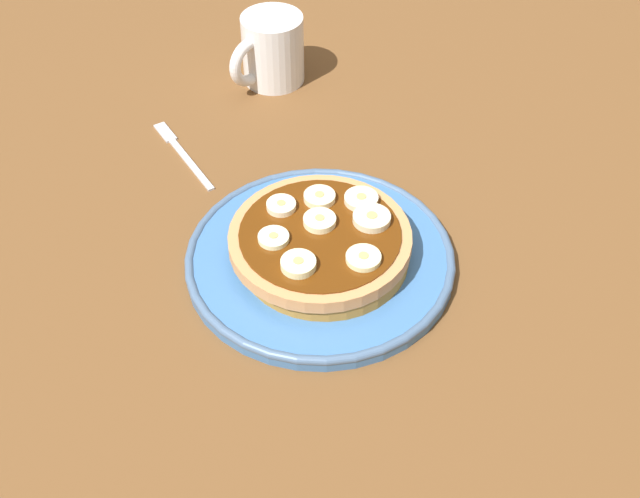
{
  "coord_description": "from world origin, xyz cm",
  "views": [
    {
      "loc": [
        37.03,
        33.96,
        52.15
      ],
      "look_at": [
        0.0,
        0.0,
        1.9
      ],
      "focal_mm": 44.54,
      "sensor_mm": 36.0,
      "label": 1
    }
  ],
  "objects_px": {
    "banana_slice_3": "(319,198)",
    "banana_slice_7": "(280,207)",
    "plate": "(320,258)",
    "banana_slice_5": "(358,198)",
    "pancake_stack": "(325,244)",
    "banana_slice_6": "(372,219)",
    "banana_slice_4": "(274,238)",
    "banana_slice_2": "(364,258)",
    "fork": "(180,150)",
    "banana_slice_0": "(320,221)",
    "banana_slice_1": "(298,264)",
    "coffee_mug": "(271,49)"
  },
  "relations": [
    {
      "from": "banana_slice_0",
      "to": "banana_slice_7",
      "type": "xyz_separation_m",
      "value": [
        0.01,
        -0.04,
        -0.0
      ]
    },
    {
      "from": "banana_slice_4",
      "to": "banana_slice_6",
      "type": "height_order",
      "value": "banana_slice_6"
    },
    {
      "from": "banana_slice_4",
      "to": "fork",
      "type": "relative_size",
      "value": 0.21
    },
    {
      "from": "fork",
      "to": "banana_slice_0",
      "type": "bearing_deg",
      "value": 86.58
    },
    {
      "from": "banana_slice_4",
      "to": "banana_slice_7",
      "type": "bearing_deg",
      "value": -143.67
    },
    {
      "from": "banana_slice_2",
      "to": "banana_slice_6",
      "type": "xyz_separation_m",
      "value": [
        -0.04,
        -0.03,
        0.0
      ]
    },
    {
      "from": "banana_slice_6",
      "to": "fork",
      "type": "xyz_separation_m",
      "value": [
        0.02,
        -0.24,
        -0.04
      ]
    },
    {
      "from": "banana_slice_1",
      "to": "banana_slice_3",
      "type": "relative_size",
      "value": 1.04
    },
    {
      "from": "banana_slice_7",
      "to": "fork",
      "type": "xyz_separation_m",
      "value": [
        -0.02,
        -0.17,
        -0.04
      ]
    },
    {
      "from": "banana_slice_5",
      "to": "banana_slice_0",
      "type": "bearing_deg",
      "value": -4.89
    },
    {
      "from": "banana_slice_0",
      "to": "banana_slice_4",
      "type": "xyz_separation_m",
      "value": [
        0.04,
        -0.02,
        -0.0
      ]
    },
    {
      "from": "banana_slice_5",
      "to": "banana_slice_6",
      "type": "bearing_deg",
      "value": 64.0
    },
    {
      "from": "coffee_mug",
      "to": "fork",
      "type": "xyz_separation_m",
      "value": [
        0.16,
        0.03,
        -0.04
      ]
    },
    {
      "from": "banana_slice_6",
      "to": "coffee_mug",
      "type": "bearing_deg",
      "value": -117.84
    },
    {
      "from": "plate",
      "to": "banana_slice_5",
      "type": "relative_size",
      "value": 7.82
    },
    {
      "from": "pancake_stack",
      "to": "banana_slice_6",
      "type": "height_order",
      "value": "banana_slice_6"
    },
    {
      "from": "banana_slice_3",
      "to": "fork",
      "type": "relative_size",
      "value": 0.23
    },
    {
      "from": "banana_slice_0",
      "to": "banana_slice_2",
      "type": "bearing_deg",
      "value": 82.92
    },
    {
      "from": "banana_slice_4",
      "to": "plate",
      "type": "bearing_deg",
      "value": 145.23
    },
    {
      "from": "banana_slice_4",
      "to": "banana_slice_5",
      "type": "distance_m",
      "value": 0.09
    },
    {
      "from": "coffee_mug",
      "to": "banana_slice_5",
      "type": "bearing_deg",
      "value": 61.95
    },
    {
      "from": "banana_slice_0",
      "to": "banana_slice_1",
      "type": "xyz_separation_m",
      "value": [
        0.05,
        0.02,
        0.0
      ]
    },
    {
      "from": "banana_slice_7",
      "to": "banana_slice_6",
      "type": "bearing_deg",
      "value": 121.21
    },
    {
      "from": "banana_slice_1",
      "to": "banana_slice_6",
      "type": "relative_size",
      "value": 0.89
    },
    {
      "from": "banana_slice_5",
      "to": "banana_slice_4",
      "type": "bearing_deg",
      "value": -12.19
    },
    {
      "from": "banana_slice_5",
      "to": "banana_slice_2",
      "type": "bearing_deg",
      "value": 44.85
    },
    {
      "from": "banana_slice_0",
      "to": "banana_slice_5",
      "type": "distance_m",
      "value": 0.05
    },
    {
      "from": "plate",
      "to": "banana_slice_2",
      "type": "xyz_separation_m",
      "value": [
        -0.0,
        0.05,
        0.03
      ]
    },
    {
      "from": "plate",
      "to": "fork",
      "type": "bearing_deg",
      "value": -95.5
    },
    {
      "from": "banana_slice_1",
      "to": "banana_slice_5",
      "type": "bearing_deg",
      "value": -169.09
    },
    {
      "from": "pancake_stack",
      "to": "banana_slice_0",
      "type": "xyz_separation_m",
      "value": [
        -0.01,
        -0.01,
        0.02
      ]
    },
    {
      "from": "banana_slice_0",
      "to": "banana_slice_3",
      "type": "relative_size",
      "value": 1.0
    },
    {
      "from": "plate",
      "to": "banana_slice_7",
      "type": "height_order",
      "value": "banana_slice_7"
    },
    {
      "from": "banana_slice_4",
      "to": "banana_slice_7",
      "type": "xyz_separation_m",
      "value": [
        -0.03,
        -0.02,
        0.0
      ]
    },
    {
      "from": "banana_slice_3",
      "to": "banana_slice_6",
      "type": "bearing_deg",
      "value": 100.76
    },
    {
      "from": "plate",
      "to": "banana_slice_5",
      "type": "distance_m",
      "value": 0.07
    },
    {
      "from": "banana_slice_2",
      "to": "banana_slice_3",
      "type": "height_order",
      "value": "banana_slice_3"
    },
    {
      "from": "coffee_mug",
      "to": "banana_slice_1",
      "type": "bearing_deg",
      "value": 48.87
    },
    {
      "from": "fork",
      "to": "banana_slice_4",
      "type": "bearing_deg",
      "value": 74.3
    },
    {
      "from": "banana_slice_5",
      "to": "banana_slice_7",
      "type": "xyz_separation_m",
      "value": [
        0.06,
        -0.04,
        0.0
      ]
    },
    {
      "from": "banana_slice_2",
      "to": "coffee_mug",
      "type": "distance_m",
      "value": 0.35
    },
    {
      "from": "banana_slice_0",
      "to": "coffee_mug",
      "type": "bearing_deg",
      "value": -126.54
    },
    {
      "from": "banana_slice_6",
      "to": "banana_slice_3",
      "type": "bearing_deg",
      "value": -79.24
    },
    {
      "from": "banana_slice_7",
      "to": "banana_slice_5",
      "type": "bearing_deg",
      "value": 142.69
    },
    {
      "from": "banana_slice_0",
      "to": "banana_slice_6",
      "type": "distance_m",
      "value": 0.05
    },
    {
      "from": "plate",
      "to": "pancake_stack",
      "type": "relative_size",
      "value": 1.5
    },
    {
      "from": "plate",
      "to": "coffee_mug",
      "type": "bearing_deg",
      "value": -126.89
    },
    {
      "from": "banana_slice_5",
      "to": "coffee_mug",
      "type": "height_order",
      "value": "coffee_mug"
    },
    {
      "from": "banana_slice_0",
      "to": "banana_slice_6",
      "type": "bearing_deg",
      "value": 136.23
    },
    {
      "from": "banana_slice_3",
      "to": "banana_slice_7",
      "type": "distance_m",
      "value": 0.04
    }
  ]
}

